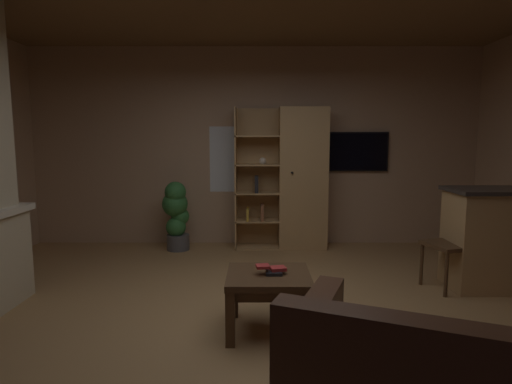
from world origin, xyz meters
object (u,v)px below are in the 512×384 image
object	(u,v)px
bookshelf_cabinet	(298,179)
table_book_1	(279,269)
coffee_table	(270,285)
wall_mounted_tv	(355,152)
table_book_0	(276,273)
dining_chair	(458,238)
potted_floor_plant	(178,213)
table_book_2	(264,266)

from	to	relation	value
bookshelf_cabinet	table_book_1	size ratio (longest dim) A/B	16.19
coffee_table	wall_mounted_tv	size ratio (longest dim) A/B	0.66
table_book_0	wall_mounted_tv	xyz separation A→B (m)	(1.26, 2.82, 0.87)
wall_mounted_tv	table_book_1	bearing A→B (deg)	-113.67
dining_chair	wall_mounted_tv	distance (m)	2.12
dining_chair	wall_mounted_tv	world-z (taller)	wall_mounted_tv
bookshelf_cabinet	potted_floor_plant	world-z (taller)	bookshelf_cabinet
table_book_0	potted_floor_plant	bearing A→B (deg)	116.73
bookshelf_cabinet	wall_mounted_tv	xyz separation A→B (m)	(0.83, 0.21, 0.38)
coffee_table	potted_floor_plant	distance (m)	2.72
table_book_1	coffee_table	bearing A→B (deg)	-176.16
table_book_2	wall_mounted_tv	bearing A→B (deg)	64.45
dining_chair	potted_floor_plant	distance (m)	3.47
bookshelf_cabinet	table_book_0	world-z (taller)	bookshelf_cabinet
table_book_2	potted_floor_plant	world-z (taller)	potted_floor_plant
table_book_1	potted_floor_plant	distance (m)	2.75
potted_floor_plant	wall_mounted_tv	xyz separation A→B (m)	(2.50, 0.36, 0.84)
table_book_0	dining_chair	world-z (taller)	dining_chair
table_book_0	wall_mounted_tv	distance (m)	3.21
dining_chair	table_book_2	bearing A→B (deg)	-154.04
table_book_1	potted_floor_plant	size ratio (longest dim) A/B	0.13
table_book_2	table_book_1	bearing A→B (deg)	9.36
table_book_1	dining_chair	distance (m)	2.10
bookshelf_cabinet	table_book_0	distance (m)	2.69
bookshelf_cabinet	potted_floor_plant	xyz separation A→B (m)	(-1.66, -0.15, -0.46)
dining_chair	coffee_table	bearing A→B (deg)	-153.87
table_book_0	table_book_2	xyz separation A→B (m)	(-0.09, 0.00, 0.05)
table_book_0	table_book_1	distance (m)	0.05
dining_chair	wall_mounted_tv	bearing A→B (deg)	109.22
bookshelf_cabinet	dining_chair	world-z (taller)	bookshelf_cabinet
table_book_1	table_book_2	size ratio (longest dim) A/B	1.17
bookshelf_cabinet	table_book_1	world-z (taller)	bookshelf_cabinet
wall_mounted_tv	bookshelf_cabinet	bearing A→B (deg)	-165.81
table_book_1	wall_mounted_tv	xyz separation A→B (m)	(1.23, 2.80, 0.84)
table_book_0	table_book_1	bearing A→B (deg)	37.12
bookshelf_cabinet	table_book_0	bearing A→B (deg)	-99.27
table_book_2	wall_mounted_tv	distance (m)	3.22
coffee_table	dining_chair	size ratio (longest dim) A/B	0.71
potted_floor_plant	table_book_2	bearing A→B (deg)	-64.88
bookshelf_cabinet	dining_chair	xyz separation A→B (m)	(1.48, -1.64, -0.44)
table_book_1	bookshelf_cabinet	bearing A→B (deg)	81.34
coffee_table	potted_floor_plant	xyz separation A→B (m)	(-1.20, 2.44, 0.13)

